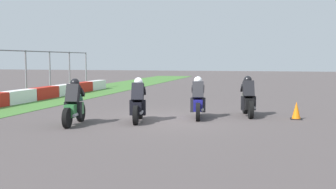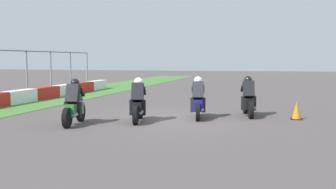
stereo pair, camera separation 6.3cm
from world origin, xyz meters
The scene contains 6 objects.
ground_plane centered at (0.00, 0.00, 0.00)m, with size 120.00×120.00×0.00m, color #4E4545.
rider_lane_a centered at (1.56, -2.73, 0.62)m, with size 2.03×0.64×1.51m.
rider_lane_b centered at (0.55, -1.01, 0.62)m, with size 2.03×0.61×1.51m.
rider_lane_c centered at (-0.76, 0.83, 0.62)m, with size 2.03×0.64×1.51m.
rider_lane_d centered at (-1.88, 2.66, 0.62)m, with size 2.04×0.60×1.51m.
traffic_cone centered at (1.13, -4.45, 0.30)m, with size 0.40×0.40×0.63m.
Camera 2 is at (-14.05, -3.59, 2.14)m, focal length 44.04 mm.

